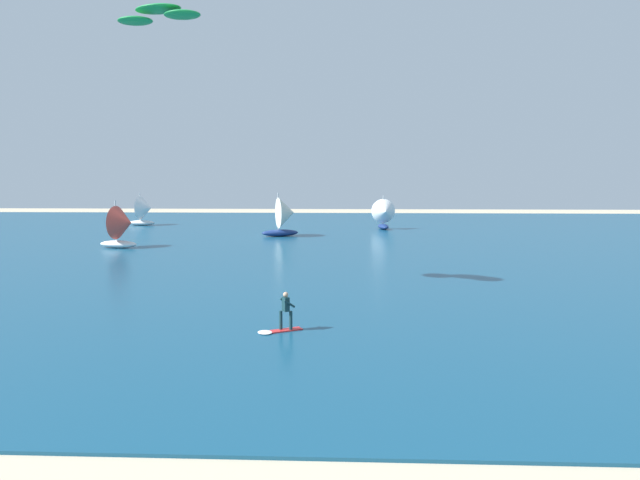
{
  "coord_description": "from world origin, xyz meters",
  "views": [
    {
      "loc": [
        0.51,
        -6.55,
        6.69
      ],
      "look_at": [
        -0.59,
        19.82,
        3.77
      ],
      "focal_mm": 33.01,
      "sensor_mm": 36.0,
      "label": 1
    }
  ],
  "objects_px": {
    "kitesurfer": "(282,317)",
    "sailboat_mid_right": "(384,214)",
    "sailboat_far_right": "(123,226)",
    "sailboat_leading": "(285,216)",
    "kite": "(158,14)",
    "sailboat_near_shore": "(145,211)"
  },
  "relations": [
    {
      "from": "sailboat_near_shore",
      "to": "sailboat_far_right",
      "type": "relative_size",
      "value": 1.0
    },
    {
      "from": "sailboat_mid_right",
      "to": "sailboat_far_right",
      "type": "height_order",
      "value": "sailboat_far_right"
    },
    {
      "from": "kitesurfer",
      "to": "sailboat_near_shore",
      "type": "xyz_separation_m",
      "value": [
        -23.59,
        51.84,
        1.37
      ]
    },
    {
      "from": "kitesurfer",
      "to": "sailboat_near_shore",
      "type": "relative_size",
      "value": 0.46
    },
    {
      "from": "sailboat_near_shore",
      "to": "sailboat_far_right",
      "type": "height_order",
      "value": "sailboat_far_right"
    },
    {
      "from": "sailboat_near_shore",
      "to": "kite",
      "type": "bearing_deg",
      "value": -69.74
    },
    {
      "from": "sailboat_near_shore",
      "to": "sailboat_mid_right",
      "type": "distance_m",
      "value": 31.38
    },
    {
      "from": "sailboat_leading",
      "to": "sailboat_mid_right",
      "type": "relative_size",
      "value": 1.14
    },
    {
      "from": "sailboat_near_shore",
      "to": "sailboat_far_right",
      "type": "xyz_separation_m",
      "value": [
        6.16,
        -23.93,
        0.0
      ]
    },
    {
      "from": "kitesurfer",
      "to": "sailboat_far_right",
      "type": "relative_size",
      "value": 0.46
    },
    {
      "from": "sailboat_far_right",
      "to": "kitesurfer",
      "type": "bearing_deg",
      "value": -58.02
    },
    {
      "from": "kitesurfer",
      "to": "sailboat_mid_right",
      "type": "height_order",
      "value": "sailboat_mid_right"
    },
    {
      "from": "kite",
      "to": "sailboat_leading",
      "type": "height_order",
      "value": "kite"
    },
    {
      "from": "sailboat_far_right",
      "to": "sailboat_near_shore",
      "type": "bearing_deg",
      "value": 104.43
    },
    {
      "from": "sailboat_mid_right",
      "to": "sailboat_leading",
      "type": "bearing_deg",
      "value": -143.38
    },
    {
      "from": "kite",
      "to": "sailboat_mid_right",
      "type": "relative_size",
      "value": 1.31
    },
    {
      "from": "kitesurfer",
      "to": "sailboat_mid_right",
      "type": "bearing_deg",
      "value": 81.03
    },
    {
      "from": "sailboat_near_shore",
      "to": "sailboat_mid_right",
      "type": "height_order",
      "value": "sailboat_near_shore"
    },
    {
      "from": "kitesurfer",
      "to": "sailboat_near_shore",
      "type": "bearing_deg",
      "value": 114.46
    },
    {
      "from": "kite",
      "to": "sailboat_near_shore",
      "type": "relative_size",
      "value": 1.26
    },
    {
      "from": "kitesurfer",
      "to": "kite",
      "type": "distance_m",
      "value": 18.31
    },
    {
      "from": "sailboat_leading",
      "to": "sailboat_near_shore",
      "type": "relative_size",
      "value": 1.1
    }
  ]
}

